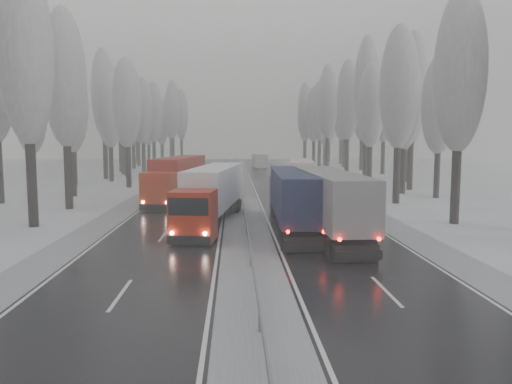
{
  "coord_description": "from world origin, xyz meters",
  "views": [
    {
      "loc": [
        -0.8,
        -19.12,
        6.09
      ],
      "look_at": [
        0.81,
        17.05,
        2.2
      ],
      "focal_mm": 35.0,
      "sensor_mm": 36.0,
      "label": 1
    }
  ],
  "objects": [
    {
      "name": "tree_22",
      "position": [
        17.02,
        45.6,
        10.24
      ],
      "size": [
        3.6,
        3.6,
        15.86
      ],
      "color": "black",
      "rests_on": "ground"
    },
    {
      "name": "tree_73",
      "position": [
        -21.82,
        92.54,
        11.11
      ],
      "size": [
        3.6,
        3.6,
        17.22
      ],
      "color": "black",
      "rests_on": "ground"
    },
    {
      "name": "tree_23",
      "position": [
        23.31,
        49.6,
        8.77
      ],
      "size": [
        3.6,
        3.6,
        13.55
      ],
      "color": "black",
      "rests_on": "ground"
    },
    {
      "name": "tree_66",
      "position": [
        -18.16,
        62.35,
        9.84
      ],
      "size": [
        3.6,
        3.6,
        15.23
      ],
      "color": "black",
      "rests_on": "ground"
    },
    {
      "name": "tree_34",
      "position": [
        15.73,
        96.32,
        11.37
      ],
      "size": [
        3.6,
        3.6,
        17.63
      ],
      "color": "black",
      "rests_on": "ground"
    },
    {
      "name": "tree_70",
      "position": [
        -16.33,
        79.19,
        11.03
      ],
      "size": [
        3.6,
        3.6,
        17.09
      ],
      "color": "black",
      "rests_on": "ground"
    },
    {
      "name": "shoulder_left",
      "position": [
        -10.2,
        30.0,
        0.02
      ],
      "size": [
        2.4,
        200.0,
        0.04
      ],
      "primitive_type": "cube",
      "color": "#ADAFB5",
      "rests_on": "ground"
    },
    {
      "name": "tree_64",
      "position": [
        -18.26,
        52.71,
        9.96
      ],
      "size": [
        3.6,
        3.6,
        15.42
      ],
      "color": "black",
      "rests_on": "ground"
    },
    {
      "name": "tree_75",
      "position": [
        -24.2,
        103.33,
        11.99
      ],
      "size": [
        3.6,
        3.6,
        18.6
      ],
      "color": "black",
      "rests_on": "ground"
    },
    {
      "name": "ground",
      "position": [
        0.0,
        0.0,
        0.0
      ],
      "size": [
        260.0,
        260.0,
        0.0
      ],
      "primitive_type": "plane",
      "color": "white",
      "rests_on": "ground"
    },
    {
      "name": "tree_31",
      "position": [
        22.48,
        85.7,
        11.97
      ],
      "size": [
        3.6,
        3.6,
        18.58
      ],
      "color": "black",
      "rests_on": "ground"
    },
    {
      "name": "tree_27",
      "position": [
        24.72,
        65.27,
        11.36
      ],
      "size": [
        3.6,
        3.6,
        17.62
      ],
      "color": "black",
      "rests_on": "ground"
    },
    {
      "name": "truck_red_white",
      "position": [
        -2.29,
        16.34,
        2.36
      ],
      "size": [
        4.53,
        15.9,
        4.04
      ],
      "rotation": [
        0.0,
        0.0,
        -0.13
      ],
      "color": "#A21A09",
      "rests_on": "ground"
    },
    {
      "name": "tree_33",
      "position": [
        19.77,
        93.21,
        9.26
      ],
      "size": [
        3.6,
        3.6,
        14.33
      ],
      "color": "black",
      "rests_on": "ground"
    },
    {
      "name": "tree_39",
      "position": [
        21.55,
        120.73,
        10.45
      ],
      "size": [
        3.6,
        3.6,
        16.19
      ],
      "color": "black",
      "rests_on": "ground"
    },
    {
      "name": "tree_63",
      "position": [
        -21.85,
        47.73,
        10.89
      ],
      "size": [
        3.6,
        3.6,
        16.88
      ],
      "color": "black",
      "rests_on": "ground"
    },
    {
      "name": "median_slush",
      "position": [
        0.0,
        30.0,
        0.02
      ],
      "size": [
        3.0,
        200.0,
        0.04
      ],
      "primitive_type": "cube",
      "color": "#ADAFB5",
      "rests_on": "ground"
    },
    {
      "name": "tree_38",
      "position": [
        18.73,
        116.73,
        11.59
      ],
      "size": [
        3.6,
        3.6,
        17.97
      ],
      "color": "black",
      "rests_on": "ground"
    },
    {
      "name": "tree_20",
      "position": [
        17.9,
        35.17,
        10.14
      ],
      "size": [
        3.6,
        3.6,
        15.71
      ],
      "color": "black",
      "rests_on": "ground"
    },
    {
      "name": "truck_grey_tarp",
      "position": [
        4.93,
        11.54,
        2.39
      ],
      "size": [
        2.91,
        16.02,
        4.09
      ],
      "rotation": [
        0.0,
        0.0,
        0.02
      ],
      "color": "#515256",
      "rests_on": "ground"
    },
    {
      "name": "tree_29",
      "position": [
        23.71,
        75.95,
        11.67
      ],
      "size": [
        3.6,
        3.6,
        18.11
      ],
      "color": "black",
      "rests_on": "ground"
    },
    {
      "name": "tree_24",
      "position": [
        17.9,
        51.02,
        13.19
      ],
      "size": [
        3.6,
        3.6,
        20.49
      ],
      "color": "black",
      "rests_on": "ground"
    },
    {
      "name": "carriageway_left",
      "position": [
        -5.25,
        30.0,
        0.01
      ],
      "size": [
        7.5,
        200.0,
        0.03
      ],
      "primitive_type": "cube",
      "color": "black",
      "rests_on": "ground"
    },
    {
      "name": "tree_28",
      "position": [
        16.34,
        71.95,
        12.64
      ],
      "size": [
        3.6,
        3.6,
        19.62
      ],
      "color": "black",
      "rests_on": "ground"
    },
    {
      "name": "tree_58",
      "position": [
        -15.13,
        24.57,
        11.1
      ],
      "size": [
        3.6,
        3.6,
        17.21
      ],
      "color": "black",
      "rests_on": "ground"
    },
    {
      "name": "tree_71",
      "position": [
        -21.09,
        83.19,
        12.63
      ],
      "size": [
        3.6,
        3.6,
        19.61
      ],
      "color": "black",
      "rests_on": "ground"
    },
    {
      "name": "tree_67",
      "position": [
        -19.54,
        66.35,
        11.03
      ],
      "size": [
        3.6,
        3.6,
        17.09
      ],
      "color": "black",
      "rests_on": "ground"
    },
    {
      "name": "tree_56",
      "position": [
        -14.71,
        15.7,
        11.68
      ],
      "size": [
        3.6,
        3.6,
        18.12
      ],
      "color": "black",
      "rests_on": "ground"
    },
    {
      "name": "tree_16",
      "position": [
        15.04,
        15.67,
        10.67
      ],
      "size": [
        3.6,
        3.6,
        16.53
      ],
      "color": "black",
      "rests_on": "ground"
    },
    {
      "name": "tree_74",
      "position": [
        -15.07,
        99.33,
        12.67
      ],
      "size": [
        3.6,
        3.6,
        19.68
      ],
      "color": "black",
      "rests_on": "ground"
    },
    {
      "name": "tree_60",
      "position": [
        -17.75,
        34.2,
        9.59
      ],
      "size": [
        3.6,
        3.6,
        14.84
      ],
      "color": "black",
      "rests_on": "ground"
    },
    {
      "name": "tree_19",
      "position": [
        20.02,
        31.03,
        9.42
      ],
      "size": [
        3.6,
        3.6,
        14.57
      ],
      "color": "black",
      "rests_on": "ground"
    },
    {
      "name": "tree_18",
      "position": [
        14.51,
        27.03,
        10.7
      ],
      "size": [
        3.6,
        3.6,
        16.58
      ],
      "color": "black",
      "rests_on": "ground"
    },
    {
      "name": "tree_35",
      "position": [
        24.94,
        100.32,
        11.77
      ],
      "size": [
        3.6,
        3.6,
        18.25
      ],
      "color": "black",
      "rests_on": "ground"
    },
    {
      "name": "tree_36",
      "position": [
        17.04,
        106.16,
        13.02
      ],
      "size": [
        3.6,
        3.6,
        20.23
      ],
      "color": "black",
      "rests_on": "ground"
    },
    {
      "name": "tree_78",
      "position": [
        -17.56,
        115.31,
        12.59
      ],
      "size": [
        3.6,
        3.6,
        19.55
      ],
      "color": "black",
      "rests_on": "ground"
    },
    {
      "name": "tree_62",
      "position": [
        -13.94,
        43.73,
        10.36
      ],
      "size": [
        3.6,
        3.6,
        16.04
      ],
      "color": "black",
      "rests_on": "ground"
    },
    {
      "name": "median_guardrail",
      "position": [
        0.0,
        29.99,
        0.6
      ],
      "size": [
        0.12,
        200.0,
        0.76
      ],
      "color": "slate",
      "rests_on": "ground"
    },
    {
      "name": "tree_30",
      "position": [
        16.56,
        81.7,
        11.52
      ],
      "size": [
        3.6,
        3.6,
        17.86
      ],
      "color": "black",
      "rests_on": "ground"
    },
    {
      "name": "tree_72",
      "position": [
        -18.93,
        88.54,
        9.76
      ],
      "size": [
        3.6,
        3.6,
        15.11
      ],
      "color": "black",
      "rests_on": "ground"
    },
    {
      "name": "tree_61",
      "position": [
        -23.52,
        38.2,
        9.02
      ],
      "size": [
        3.6,
        3.6,
        13.95
      ],
      "color": "black",
      "rests_on": "ground"
    },
    {
      "name": "tree_68",
      "position": [
        -16.58,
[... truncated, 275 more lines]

